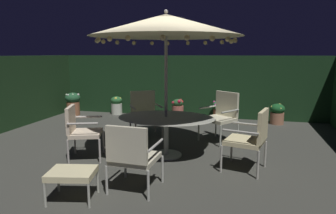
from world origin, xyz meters
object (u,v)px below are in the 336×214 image
at_px(potted_plant_back_right, 117,105).
at_px(potted_plant_back_center, 145,107).
at_px(potted_plant_back_left, 73,103).
at_px(patio_chair_east, 222,113).
at_px(potted_plant_right_near, 178,109).
at_px(potted_plant_left_near, 219,109).
at_px(patio_dining_table, 166,123).
at_px(patio_chair_northeast, 251,136).
at_px(patio_chair_south, 80,128).
at_px(potted_plant_left_far, 277,113).
at_px(patio_chair_north, 132,154).
at_px(patio_chair_southeast, 145,110).
at_px(ottoman_footrest, 72,174).
at_px(patio_umbrella, 166,25).

relative_size(potted_plant_back_right, potted_plant_back_center, 0.97).
bearing_deg(potted_plant_back_left, patio_chair_east, -19.87).
bearing_deg(potted_plant_right_near, potted_plant_left_near, 14.78).
bearing_deg(patio_chair_east, potted_plant_back_right, 147.81).
height_order(patio_dining_table, potted_plant_left_near, patio_dining_table).
distance_m(patio_chair_northeast, patio_chair_south, 2.97).
height_order(potted_plant_left_near, potted_plant_right_near, potted_plant_right_near).
bearing_deg(potted_plant_left_far, patio_chair_north, -115.92).
height_order(patio_dining_table, potted_plant_left_far, patio_dining_table).
distance_m(patio_chair_southeast, potted_plant_left_near, 2.65).
relative_size(patio_chair_southeast, patio_chair_south, 1.06).
xyz_separation_m(potted_plant_left_far, potted_plant_right_near, (-2.72, -0.10, 0.01)).
bearing_deg(patio_chair_southeast, patio_chair_northeast, -35.39).
distance_m(patio_chair_south, potted_plant_back_left, 4.13).
relative_size(patio_chair_northeast, potted_plant_back_center, 1.75).
height_order(patio_chair_east, potted_plant_left_near, patio_chair_east).
xyz_separation_m(patio_chair_north, potted_plant_right_near, (-0.40, 4.69, -0.23)).
height_order(patio_chair_east, potted_plant_back_center, patio_chair_east).
xyz_separation_m(patio_chair_east, potted_plant_right_near, (-1.39, 1.88, -0.30)).
bearing_deg(patio_chair_north, potted_plant_back_right, 115.97).
xyz_separation_m(patio_dining_table, patio_chair_east, (0.92, 1.26, -0.01)).
relative_size(patio_chair_north, patio_chair_east, 0.91).
distance_m(patio_chair_north, potted_plant_left_far, 5.33).
relative_size(patio_chair_northeast, ottoman_footrest, 1.54).
distance_m(patio_chair_north, patio_chair_south, 1.73).
relative_size(potted_plant_back_right, potted_plant_left_near, 1.05).
bearing_deg(patio_chair_southeast, patio_chair_east, -1.48).
bearing_deg(potted_plant_right_near, patio_umbrella, -81.53).
bearing_deg(patio_chair_east, patio_chair_northeast, -70.21).
xyz_separation_m(patio_chair_northeast, potted_plant_back_right, (-3.99, 3.78, -0.28)).
bearing_deg(potted_plant_right_near, patio_chair_north, -85.17).
bearing_deg(patio_dining_table, patio_chair_south, -160.58).
relative_size(patio_umbrella, potted_plant_back_center, 4.61).
distance_m(patio_dining_table, ottoman_footrest, 2.12).
bearing_deg(potted_plant_back_center, patio_dining_table, -64.92).
bearing_deg(potted_plant_left_near, patio_chair_east, -83.81).
xyz_separation_m(patio_umbrella, potted_plant_left_far, (2.26, 3.23, -2.07)).
bearing_deg(potted_plant_left_near, ottoman_footrest, -104.87).
bearing_deg(patio_chair_south, potted_plant_right_near, 74.77).
xyz_separation_m(patio_chair_east, potted_plant_back_right, (-3.41, 2.14, -0.31)).
distance_m(potted_plant_back_right, potted_plant_left_far, 4.74).
bearing_deg(potted_plant_right_near, potted_plant_left_far, 2.08).
bearing_deg(potted_plant_left_far, potted_plant_left_near, 172.55).
relative_size(patio_chair_east, patio_chair_south, 1.10).
relative_size(patio_chair_southeast, potted_plant_back_left, 1.46).
height_order(patio_dining_table, potted_plant_right_near, patio_dining_table).
xyz_separation_m(patio_chair_south, potted_plant_back_left, (-2.26, 3.45, -0.18)).
bearing_deg(potted_plant_back_right, potted_plant_left_near, 0.62).
relative_size(patio_chair_northeast, potted_plant_back_right, 1.80).
xyz_separation_m(patio_dining_table, patio_umbrella, (-0.00, -0.00, 1.74)).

